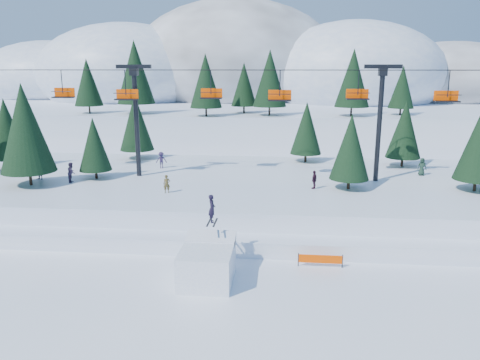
# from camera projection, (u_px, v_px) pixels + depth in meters

# --- Properties ---
(ground) EXTENTS (160.00, 160.00, 0.00)m
(ground) POSITION_uv_depth(u_px,v_px,m) (200.00, 292.00, 26.81)
(ground) COLOR white
(ground) RESTS_ON ground
(mid_shelf) EXTENTS (70.00, 22.00, 2.50)m
(mid_shelf) POSITION_uv_depth(u_px,v_px,m) (233.00, 191.00, 43.94)
(mid_shelf) COLOR white
(mid_shelf) RESTS_ON ground
(berm) EXTENTS (70.00, 6.00, 1.10)m
(berm) POSITION_uv_depth(u_px,v_px,m) (219.00, 234.00, 34.42)
(berm) COLOR white
(berm) RESTS_ON ground
(mountain_ridge) EXTENTS (119.00, 60.75, 26.46)m
(mountain_ridge) POSITION_uv_depth(u_px,v_px,m) (237.00, 82.00, 96.00)
(mountain_ridge) COLOR white
(mountain_ridge) RESTS_ON ground
(jump_kicker) EXTENTS (3.09, 4.33, 4.98)m
(jump_kicker) POSITION_uv_depth(u_px,v_px,m) (207.00, 262.00, 27.96)
(jump_kicker) COLOR white
(jump_kicker) RESTS_ON ground
(chairlift) EXTENTS (46.00, 3.21, 10.28)m
(chairlift) POSITION_uv_depth(u_px,v_px,m) (252.00, 104.00, 41.94)
(chairlift) COLOR black
(chairlift) RESTS_ON mid_shelf
(conifer_stand) EXTENTS (62.23, 16.96, 9.90)m
(conifer_stand) POSITION_uv_depth(u_px,v_px,m) (251.00, 128.00, 43.43)
(conifer_stand) COLOR black
(conifer_stand) RESTS_ON mid_shelf
(distant_skiers) EXTENTS (36.25, 10.09, 1.81)m
(distant_skiers) POSITION_uv_depth(u_px,v_px,m) (180.00, 169.00, 43.26)
(distant_skiers) COLOR #262540
(distant_skiers) RESTS_ON mid_shelf
(banner_near) EXTENTS (2.86, 0.08, 0.90)m
(banner_near) POSITION_uv_depth(u_px,v_px,m) (320.00, 259.00, 30.00)
(banner_near) COLOR black
(banner_near) RESTS_ON ground
(banner_far) EXTENTS (2.78, 0.71, 0.90)m
(banner_far) POSITION_uv_depth(u_px,v_px,m) (334.00, 245.00, 32.37)
(banner_far) COLOR black
(banner_far) RESTS_ON ground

